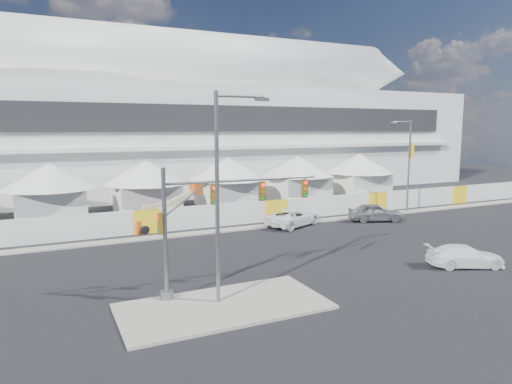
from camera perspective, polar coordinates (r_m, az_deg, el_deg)
name	(u,v)px	position (r m, az deg, el deg)	size (l,w,h in m)	color
ground	(299,273)	(27.93, 5.38, -10.09)	(160.00, 160.00, 0.00)	black
median_island	(224,306)	(22.89, -4.05, -14.05)	(10.00, 5.00, 0.15)	gray
far_curb	(404,212)	(49.49, 18.06, -2.39)	(80.00, 1.20, 0.12)	gray
stadium	(207,122)	(68.07, -6.19, 8.64)	(80.00, 24.80, 21.98)	silver
tent_row	(189,180)	(49.19, -8.43, 1.49)	(53.40, 8.40, 5.40)	silver
hoarding_fence	(275,210)	(42.83, 2.43, -2.30)	(70.00, 0.25, 2.00)	silver
scaffold_tower	(424,144)	(83.77, 20.23, 5.71)	(4.40, 4.40, 12.00)	#595B60
sedan_silver	(375,212)	(44.06, 14.68, -2.47)	(4.96, 1.99, 1.69)	#9C9DA1
pickup_curb	(293,217)	(40.71, 4.64, -3.18)	(5.60, 2.58, 1.56)	white
pickup_near	(465,256)	(31.76, 24.68, -7.29)	(4.72, 1.92, 1.37)	white
lot_car_a	(368,195)	(56.27, 13.85, -0.38)	(4.09, 1.43, 1.35)	silver
traffic_mast	(204,223)	(23.50, -6.54, -3.82)	(8.98, 0.64, 6.62)	slate
streetlight_median	(222,183)	(21.93, -4.24, 1.08)	(2.83, 0.28, 10.23)	gray
streetlight_curb	(408,159)	(48.90, 18.41, 3.90)	(2.81, 0.63, 9.48)	slate
boom_lift	(159,218)	(40.06, -12.01, -3.22)	(7.44, 2.77, 3.65)	#D94C14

